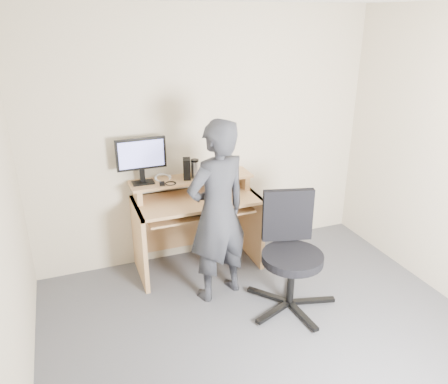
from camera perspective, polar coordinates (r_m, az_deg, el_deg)
ground at (r=3.54m, az=7.61°, el=-20.48°), size 3.50×3.50×0.00m
back_wall at (r=4.37m, az=-2.42°, el=7.02°), size 3.50×0.02×2.50m
desk at (r=4.36m, az=-3.84°, el=-2.91°), size 1.20×0.60×0.91m
monitor at (r=4.11m, az=-10.75°, el=4.55°), size 0.46×0.13×0.44m
external_drive at (r=4.23m, az=-4.88°, el=3.04°), size 0.10×0.14×0.20m
travel_mug at (r=4.25m, az=-3.81°, el=2.93°), size 0.08×0.08×0.17m
smartphone at (r=4.35m, az=0.41°, el=2.33°), size 0.10×0.14×0.01m
charger at (r=4.11m, az=-8.09°, el=1.08°), size 0.05×0.04×0.03m
headphones at (r=4.28m, az=-8.01°, el=1.82°), size 0.19×0.18×0.06m
keyboard at (r=4.15m, az=-3.55°, el=-2.41°), size 0.48×0.23×0.03m
mouse at (r=4.18m, az=-0.18°, el=-0.66°), size 0.11×0.08×0.04m
office_chair at (r=3.80m, az=8.67°, el=-7.25°), size 0.79×0.76×0.99m
person at (r=3.74m, az=-0.85°, el=-2.71°), size 0.68×0.54×1.64m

